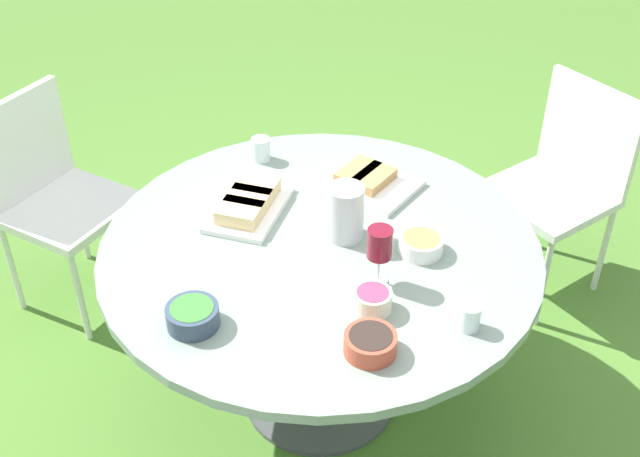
{
  "coord_description": "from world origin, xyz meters",
  "views": [
    {
      "loc": [
        -1.99,
        0.38,
        2.27
      ],
      "look_at": [
        0.0,
        0.0,
        0.78
      ],
      "focal_mm": 45.0,
      "sensor_mm": 36.0,
      "label": 1
    }
  ],
  "objects_px": {
    "chair_near_right": "(564,174)",
    "water_pitcher": "(346,212)",
    "dining_table": "(320,267)",
    "wine_glass": "(380,245)",
    "chair_far_back": "(51,188)"
  },
  "relations": [
    {
      "from": "dining_table",
      "to": "wine_glass",
      "type": "height_order",
      "value": "wine_glass"
    },
    {
      "from": "dining_table",
      "to": "wine_glass",
      "type": "distance_m",
      "value": 0.35
    },
    {
      "from": "chair_far_back",
      "to": "water_pitcher",
      "type": "bearing_deg",
      "value": -127.29
    },
    {
      "from": "chair_far_back",
      "to": "dining_table",
      "type": "bearing_deg",
      "value": -130.7
    },
    {
      "from": "dining_table",
      "to": "water_pitcher",
      "type": "xyz_separation_m",
      "value": [
        0.03,
        -0.09,
        0.19
      ]
    },
    {
      "from": "chair_near_right",
      "to": "wine_glass",
      "type": "bearing_deg",
      "value": 126.96
    },
    {
      "from": "chair_far_back",
      "to": "wine_glass",
      "type": "bearing_deg",
      "value": -133.62
    },
    {
      "from": "chair_near_right",
      "to": "chair_far_back",
      "type": "distance_m",
      "value": 2.05
    },
    {
      "from": "chair_near_right",
      "to": "dining_table",
      "type": "bearing_deg",
      "value": 114.92
    },
    {
      "from": "chair_near_right",
      "to": "water_pitcher",
      "type": "height_order",
      "value": "water_pitcher"
    },
    {
      "from": "chair_far_back",
      "to": "water_pitcher",
      "type": "xyz_separation_m",
      "value": [
        -0.77,
        -1.02,
        0.29
      ]
    },
    {
      "from": "dining_table",
      "to": "chair_far_back",
      "type": "bearing_deg",
      "value": 49.3
    },
    {
      "from": "wine_glass",
      "to": "dining_table",
      "type": "bearing_deg",
      "value": 32.18
    },
    {
      "from": "chair_near_right",
      "to": "chair_far_back",
      "type": "xyz_separation_m",
      "value": [
        0.29,
        2.03,
        0.0
      ]
    },
    {
      "from": "chair_near_right",
      "to": "water_pitcher",
      "type": "distance_m",
      "value": 1.16
    }
  ]
}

